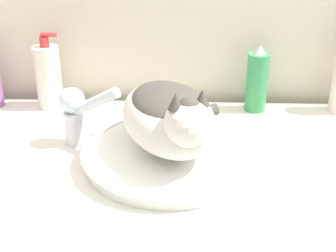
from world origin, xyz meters
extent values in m
cylinder|color=white|center=(0.02, 0.29, 0.88)|extent=(0.34, 0.34, 0.03)
torus|color=white|center=(0.02, 0.29, 0.90)|extent=(0.36, 0.36, 0.02)
ellipsoid|color=silver|center=(0.02, 0.29, 0.97)|extent=(0.26, 0.32, 0.12)
ellipsoid|color=#47423D|center=(0.02, 0.29, 1.00)|extent=(0.21, 0.24, 0.05)
sphere|color=silver|center=(0.06, 0.19, 1.01)|extent=(0.09, 0.09, 0.09)
sphere|color=#47423D|center=(0.06, 0.19, 1.03)|extent=(0.05, 0.05, 0.05)
cone|color=#47423D|center=(0.04, 0.18, 1.05)|extent=(0.03, 0.03, 0.03)
cone|color=#47423D|center=(0.09, 0.20, 1.05)|extent=(0.03, 0.03, 0.03)
cylinder|color=#47423D|center=(0.06, 0.41, 0.92)|extent=(0.15, 0.09, 0.03)
cylinder|color=silver|center=(-0.19, 0.37, 0.90)|extent=(0.04, 0.04, 0.08)
cylinder|color=silver|center=(-0.14, 0.35, 0.97)|extent=(0.12, 0.06, 0.09)
sphere|color=silver|center=(-0.19, 0.37, 0.97)|extent=(0.06, 0.06, 0.06)
cylinder|color=#338C4C|center=(0.24, 0.57, 0.94)|extent=(0.05, 0.05, 0.15)
cone|color=#B7B7BC|center=(0.24, 0.57, 1.02)|extent=(0.03, 0.03, 0.02)
cylinder|color=silver|center=(-0.30, 0.57, 0.94)|extent=(0.07, 0.07, 0.16)
cylinder|color=red|center=(-0.30, 0.57, 1.04)|extent=(0.02, 0.02, 0.02)
cylinder|color=red|center=(-0.28, 0.57, 1.06)|extent=(0.04, 0.01, 0.01)
camera|label=1|loc=(0.06, -0.55, 1.37)|focal=50.00mm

